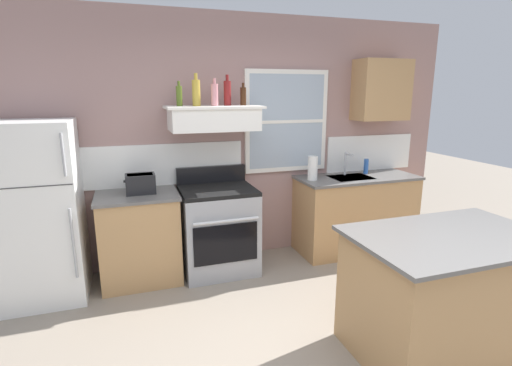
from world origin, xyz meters
TOP-DOWN VIEW (x-y plane):
  - back_wall at (0.03, 2.23)m, footprint 5.40×0.11m
  - refrigerator at (-1.90, 1.84)m, footprint 0.70×0.72m
  - counter_left_of_stove at (-1.05, 1.90)m, footprint 0.79×0.63m
  - toaster at (-1.01, 1.91)m, footprint 0.30×0.20m
  - stove_range at (-0.25, 1.86)m, footprint 0.76×0.69m
  - range_hood_shelf at (-0.25, 1.96)m, footprint 0.96×0.52m
  - bottle_olive_oil_square at (-0.58, 1.98)m, footprint 0.06×0.06m
  - bottle_champagne_gold_foil at (-0.42, 1.94)m, footprint 0.08×0.08m
  - bottle_rose_pink at (-0.24, 1.91)m, footprint 0.07×0.07m
  - bottle_red_label_wine at (-0.09, 1.99)m, footprint 0.07×0.07m
  - bottle_brown_stout at (0.07, 1.98)m, footprint 0.06×0.06m
  - counter_right_with_sink at (1.45, 1.90)m, footprint 1.43×0.63m
  - sink_faucet at (1.35, 2.00)m, footprint 0.03×0.17m
  - paper_towel_roll at (0.86, 1.90)m, footprint 0.11×0.11m
  - dish_soap_bottle at (1.63, 2.00)m, footprint 0.06×0.06m
  - kitchen_island at (1.01, 0.03)m, footprint 1.40×0.90m
  - upper_cabinet_right at (1.80, 2.04)m, footprint 0.64×0.32m

SIDE VIEW (x-z plane):
  - counter_left_of_stove at x=-1.05m, z-range 0.00..0.91m
  - counter_right_with_sink at x=1.45m, z-range 0.00..0.91m
  - kitchen_island at x=1.01m, z-range 0.00..0.91m
  - stove_range at x=-0.25m, z-range -0.08..1.01m
  - refrigerator at x=-1.90m, z-range 0.00..1.64m
  - dish_soap_bottle at x=1.63m, z-range 0.91..1.09m
  - toaster at x=-1.01m, z-range 0.91..1.10m
  - paper_towel_roll at x=0.86m, z-range 0.91..1.18m
  - sink_faucet at x=1.35m, z-range 0.94..1.22m
  - back_wall at x=0.03m, z-range 0.00..2.70m
  - range_hood_shelf at x=-0.25m, z-range 1.50..1.75m
  - bottle_brown_stout at x=0.07m, z-range 1.73..1.95m
  - bottle_olive_oil_square at x=-0.58m, z-range 1.73..1.97m
  - bottle_rose_pink at x=-0.24m, z-range 1.72..1.99m
  - bottle_red_label_wine at x=-0.09m, z-range 1.72..2.03m
  - bottle_champagne_gold_foil at x=-0.42m, z-range 1.72..2.03m
  - upper_cabinet_right at x=1.80m, z-range 1.55..2.25m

